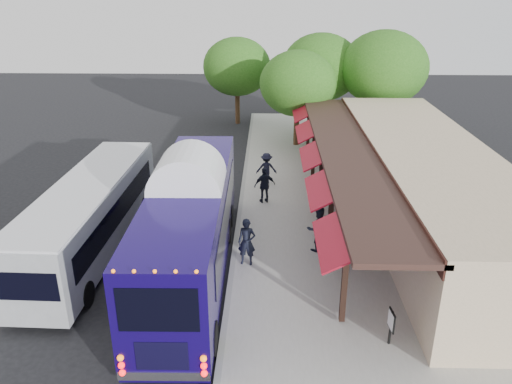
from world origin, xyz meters
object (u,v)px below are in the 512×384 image
(coach_bus, at_px, (190,222))
(ped_a, at_px, (247,242))
(ped_b, at_px, (318,229))
(city_bus, at_px, (90,213))
(ped_c, at_px, (265,185))
(sign_board, at_px, (391,322))
(ped_d, at_px, (266,168))

(coach_bus, distance_m, ped_a, 2.31)
(coach_bus, bearing_deg, ped_b, 16.75)
(coach_bus, distance_m, city_bus, 4.59)
(city_bus, height_order, ped_b, city_bus)
(ped_a, relative_size, ped_c, 1.03)
(city_bus, bearing_deg, sign_board, -26.57)
(ped_b, height_order, ped_c, ped_b)
(ped_b, xyz_separation_m, sign_board, (1.67, -5.71, -0.17))
(city_bus, relative_size, ped_c, 6.18)
(ped_d, bearing_deg, ped_a, 84.16)
(coach_bus, xyz_separation_m, sign_board, (6.52, -4.18, -1.14))
(ped_a, relative_size, sign_board, 1.61)
(ped_c, bearing_deg, coach_bus, 49.23)
(coach_bus, distance_m, ped_b, 5.18)
(ped_a, bearing_deg, city_bus, 176.20)
(city_bus, xyz_separation_m, ped_c, (6.96, 4.75, -0.60))
(coach_bus, relative_size, ped_d, 7.12)
(coach_bus, xyz_separation_m, ped_a, (2.05, 0.39, -1.00))
(city_bus, distance_m, ped_c, 8.45)
(ped_a, height_order, ped_d, ped_a)
(coach_bus, xyz_separation_m, ped_d, (2.74, 8.89, -1.07))
(ped_a, height_order, sign_board, ped_a)
(city_bus, distance_m, ped_a, 6.47)
(ped_c, relative_size, ped_d, 1.06)
(ped_b, bearing_deg, ped_a, 5.50)
(coach_bus, height_order, ped_b, coach_bus)
(city_bus, height_order, ped_c, city_bus)
(coach_bus, height_order, ped_c, coach_bus)
(ped_b, relative_size, ped_c, 1.06)
(coach_bus, bearing_deg, sign_board, -33.50)
(ped_d, bearing_deg, coach_bus, 71.68)
(city_bus, relative_size, sign_board, 9.61)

